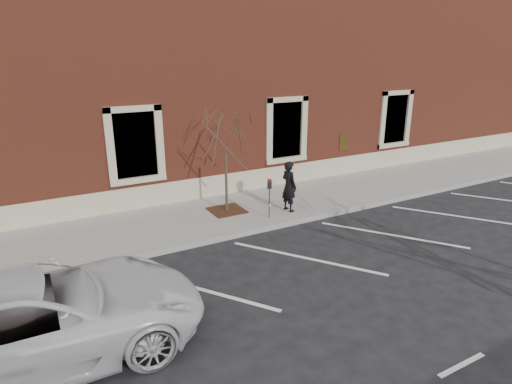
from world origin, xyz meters
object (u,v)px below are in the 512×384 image
parking_meter (269,191)px  sapling (225,138)px  man (289,186)px  white_truck (33,319)px

parking_meter → sapling: size_ratio=0.37×
man → sapling: size_ratio=0.48×
man → parking_meter: size_ratio=1.32×
sapling → man: bearing=-28.5°
man → white_truck: size_ratio=0.29×
man → parking_meter: 0.96m
parking_meter → sapling: sapling is taller
sapling → white_truck: 8.09m
man → white_truck: bearing=107.6°
man → sapling: bearing=52.9°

